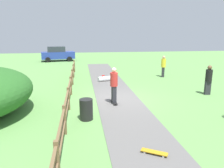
{
  "coord_description": "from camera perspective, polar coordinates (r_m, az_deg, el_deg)",
  "views": [
    {
      "loc": [
        -1.94,
        -11.14,
        3.57
      ],
      "look_at": [
        -0.39,
        -0.49,
        1.0
      ],
      "focal_mm": 34.12,
      "sensor_mm": 36.0,
      "label": 1
    }
  ],
  "objects": [
    {
      "name": "ground_plane",
      "position": [
        11.86,
        1.55,
        -4.1
      ],
      "size": [
        60.0,
        60.0,
        0.0
      ],
      "primitive_type": "plane",
      "color": "#60934C"
    },
    {
      "name": "asphalt_path",
      "position": [
        11.85,
        1.55,
        -4.05
      ],
      "size": [
        2.4,
        28.0,
        0.02
      ],
      "primitive_type": "cube",
      "color": "#605E5B",
      "rests_on": "ground_plane"
    },
    {
      "name": "wooden_fence",
      "position": [
        11.53,
        -11.28,
        -1.42
      ],
      "size": [
        0.12,
        18.12,
        1.1
      ],
      "color": "brown",
      "rests_on": "ground_plane"
    },
    {
      "name": "trash_bin",
      "position": [
        9.08,
        -6.92,
        -6.77
      ],
      "size": [
        0.56,
        0.56,
        0.9
      ],
      "primitive_type": "cylinder",
      "color": "black",
      "rests_on": "ground_plane"
    },
    {
      "name": "skater_riding",
      "position": [
        10.82,
        0.52,
        0.1
      ],
      "size": [
        0.42,
        0.82,
        1.88
      ],
      "color": "black",
      "rests_on": "asphalt_path"
    },
    {
      "name": "skater_fallen",
      "position": [
        16.34,
        -1.37,
        1.53
      ],
      "size": [
        1.49,
        1.31,
        0.36
      ],
      "color": "white",
      "rests_on": "asphalt_path"
    },
    {
      "name": "skateboard_loose",
      "position": [
        6.84,
        11.27,
        -17.46
      ],
      "size": [
        0.79,
        0.59,
        0.08
      ],
      "color": "#BF8C19",
      "rests_on": "asphalt_path"
    },
    {
      "name": "bystander_yellow",
      "position": [
        18.22,
        13.61,
        4.88
      ],
      "size": [
        0.52,
        0.52,
        1.77
      ],
      "color": "#2D2D33",
      "rests_on": "ground_plane"
    },
    {
      "name": "bystander_black",
      "position": [
        13.75,
        24.46,
        1.32
      ],
      "size": [
        0.42,
        0.42,
        1.76
      ],
      "color": "#2D2D33",
      "rests_on": "ground_plane"
    },
    {
      "name": "parked_car_blue",
      "position": [
        29.02,
        -14.37,
        7.85
      ],
      "size": [
        4.43,
        2.55,
        1.92
      ],
      "color": "#283D99",
      "rests_on": "ground_plane"
    }
  ]
}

